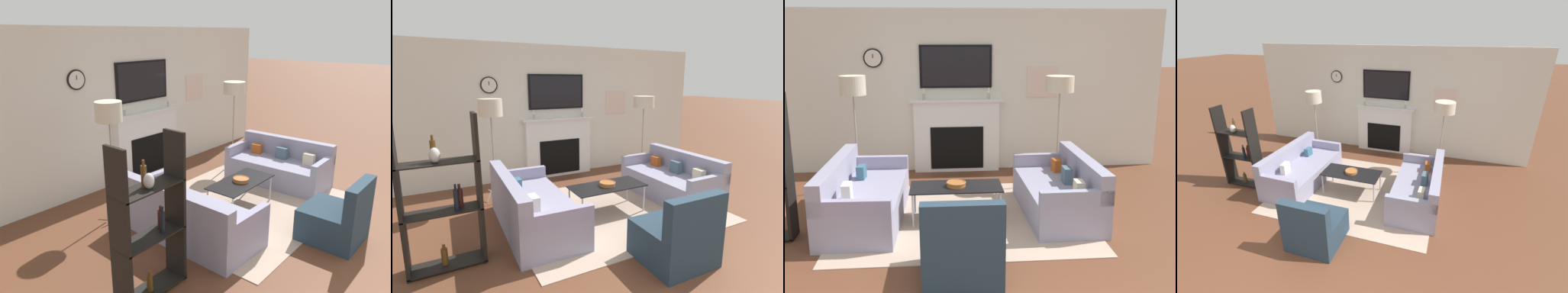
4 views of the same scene
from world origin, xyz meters
TOP-DOWN VIEW (x-y plane):
  - fireplace_wall at (0.00, 5.19)m, footprint 7.08×0.28m
  - area_rug at (0.00, 3.01)m, footprint 3.12×2.53m
  - couch_left at (-1.26, 3.01)m, footprint 0.93×1.91m
  - couch_right at (1.26, 3.01)m, footprint 0.86×1.75m
  - armchair at (-0.09, 1.47)m, footprint 0.75×0.74m
  - coffee_table at (-0.09, 2.95)m, footprint 1.14×0.53m
  - decorative_bowl at (-0.09, 2.95)m, footprint 0.25×0.25m
  - floor_lamp_left at (-1.51, 4.20)m, footprint 0.37×0.37m
  - floor_lamp_right at (1.51, 4.20)m, footprint 0.42×0.42m
  - shelf_unit at (-2.35, 2.55)m, footprint 0.79×0.28m

SIDE VIEW (x-z plane):
  - area_rug at x=0.00m, z-range 0.00..0.01m
  - couch_left at x=-1.26m, z-range -0.11..0.66m
  - couch_right at x=1.26m, z-range -0.11..0.66m
  - armchair at x=-0.09m, z-range -0.15..0.72m
  - coffee_table at x=-0.09m, z-range 0.19..0.63m
  - decorative_bowl at x=-0.09m, z-range 0.44..0.50m
  - shelf_unit at x=-2.35m, z-range -0.04..1.63m
  - fireplace_wall at x=0.00m, z-range -0.12..2.58m
  - floor_lamp_right at x=1.51m, z-range 0.70..2.39m
  - floor_lamp_left at x=-1.51m, z-range 0.69..2.41m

